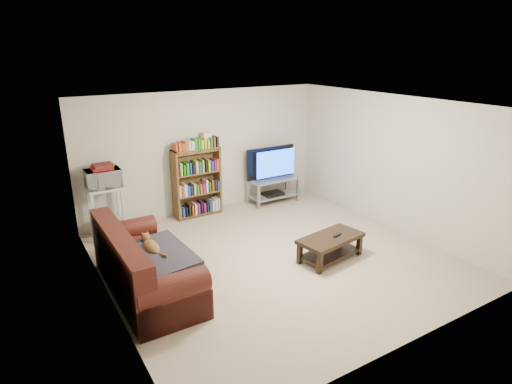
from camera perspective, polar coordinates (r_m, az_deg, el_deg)
floor at (r=6.86m, az=2.48°, el=-8.72°), size 5.00×5.00×0.00m
ceiling at (r=6.13m, az=2.80°, el=11.59°), size 5.00×5.00×0.00m
wall_back at (r=8.50m, az=-6.81°, el=5.30°), size 5.00×0.00×5.00m
wall_front at (r=4.68m, az=20.02°, el=-7.29°), size 5.00×0.00×5.00m
wall_left at (r=5.49m, az=-19.67°, el=-3.37°), size 0.00×5.00×5.00m
wall_right at (r=8.01m, az=17.70°, el=3.68°), size 0.00×5.00×5.00m
sofa at (r=6.03m, az=-15.08°, el=-10.04°), size 0.95×2.16×0.92m
blanket at (r=5.85m, az=-13.09°, el=-8.40°), size 0.93×1.15×0.19m
cat at (r=6.00m, az=-13.75°, el=-7.13°), size 0.24×0.59×0.18m
coffee_table at (r=6.80m, az=9.89°, el=-6.77°), size 1.12×0.68×0.38m
remote at (r=6.78m, az=10.79°, el=-5.68°), size 0.18×0.10×0.02m
tv_stand at (r=9.09m, az=2.31°, el=0.78°), size 1.07×0.49×0.53m
television at (r=8.94m, az=2.35°, el=3.84°), size 1.14×0.16×0.66m
dvd_player at (r=9.14m, az=2.29°, el=-0.22°), size 0.43×0.30×0.06m
bookshelf at (r=8.35m, az=-7.87°, el=1.40°), size 0.94×0.31×1.35m
shelf_clutter at (r=8.21m, az=-7.52°, el=6.58°), size 0.69×0.22×0.28m
microwave_stand at (r=7.78m, az=-19.33°, el=-1.68°), size 0.57×0.42×0.91m
microwave at (r=7.63m, az=-19.72°, el=1.74°), size 0.56×0.38×0.31m
game_boxes at (r=7.59m, az=-19.87°, el=3.04°), size 0.33×0.29×0.05m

